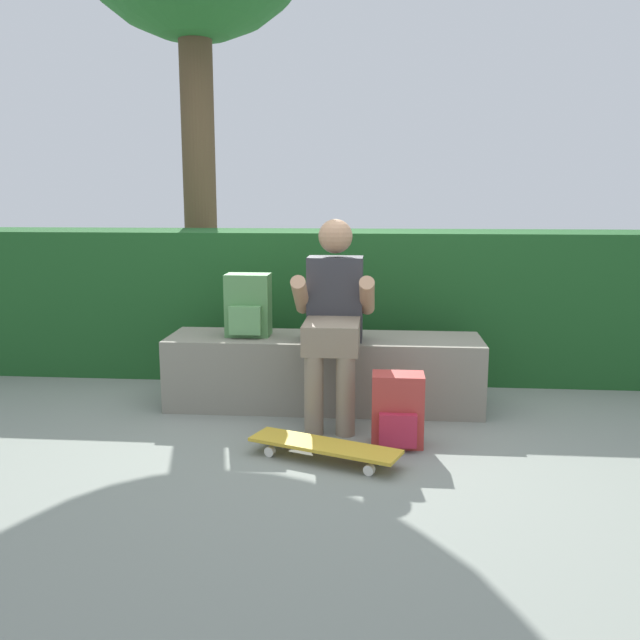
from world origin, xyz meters
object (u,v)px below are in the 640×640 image
skateboard_near_person (324,447)px  bench_main (324,371)px  backpack_on_ground (398,411)px  person_skater (334,312)px  backpack_on_bench (248,306)px

skateboard_near_person → bench_main: bearing=94.7°
bench_main → backpack_on_ground: bearing=-55.9°
bench_main → skateboard_near_person: bearing=-85.3°
person_skater → backpack_on_bench: bearing=159.3°
person_skater → skateboard_near_person: bearing=-89.9°
bench_main → skateboard_near_person: bench_main is taller
person_skater → backpack_on_ground: (0.38, -0.45, -0.46)m
skateboard_near_person → backpack_on_bench: 1.22m
backpack_on_ground → skateboard_near_person: bearing=-146.2°
bench_main → backpack_on_ground: size_ratio=5.01×
skateboard_near_person → backpack_on_ground: bearing=33.8°
backpack_on_bench → backpack_on_ground: (0.94, -0.67, -0.46)m
backpack_on_ground → bench_main: bearing=124.1°
bench_main → person_skater: person_skater is taller
skateboard_near_person → backpack_on_bench: bearing=121.5°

